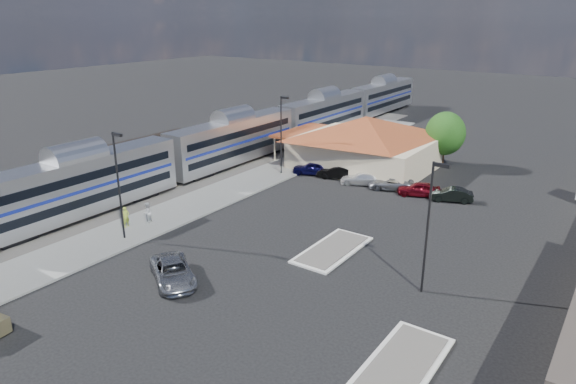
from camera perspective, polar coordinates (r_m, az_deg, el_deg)
The scene contains 21 objects.
ground at distance 40.95m, azimuth -1.31°, elevation -6.13°, with size 280.00×280.00×0.00m, color black.
railbed at distance 59.82m, azimuth -13.10°, elevation 1.74°, with size 16.00×100.00×0.12m, color #4C4944.
platform at distance 52.33m, azimuth -8.05°, elevation -0.44°, with size 5.50×92.00×0.18m, color gray.
passenger_train at distance 62.50m, azimuth -6.01°, elevation 5.56°, with size 3.00×104.00×5.55m.
freight_cars at distance 60.97m, azimuth -15.76°, elevation 3.67°, with size 2.80×46.00×4.00m.
station_depot at distance 61.67m, azimuth 8.51°, elevation 5.52°, with size 18.35×12.24×6.20m.
traffic_island_south at distance 40.46m, azimuth 4.98°, elevation -6.37°, with size 3.30×7.50×0.21m.
traffic_island_north at distance 29.01m, azimuth 12.47°, elevation -18.24°, with size 3.30×7.50×0.21m.
lamp_plat_s at distance 42.36m, azimuth -18.31°, elevation 1.50°, with size 1.08×0.25×9.00m.
lamp_plat_n at distance 57.66m, azimuth -0.70°, elevation 7.02°, with size 1.08×0.25×9.00m.
lamp_lot at distance 33.66m, azimuth 15.49°, elevation -2.76°, with size 1.08×0.25×9.00m.
tree_depot at distance 64.15m, azimuth 17.07°, elevation 6.23°, with size 4.71×4.71×6.63m.
suv at distance 36.52m, azimuth -12.65°, elevation -8.63°, with size 2.52×5.47×1.52m, color #9DA0A5.
person_a at distance 46.02m, azimuth -17.56°, elevation -2.64°, with size 0.67×0.44×1.83m, color #B4CC3F.
person_b at distance 46.43m, azimuth -15.38°, elevation -2.21°, with size 0.90×0.70×1.86m, color silver.
parked_car_a at distance 58.94m, azimuth 2.69°, elevation 2.67°, with size 1.78×4.43×1.51m, color #0F0D45.
parked_car_b at distance 57.62m, azimuth 5.54°, elevation 2.21°, with size 1.59×4.57×1.51m, color black.
parked_car_c at distance 55.97m, azimuth 8.23°, elevation 1.50°, with size 1.89×4.66×1.35m, color white.
parked_car_d at distance 54.95m, azimuth 11.33°, elevation 0.97°, with size 2.20×4.78×1.33m, color gray.
parked_car_e at distance 53.56m, azimuth 14.32°, elevation 0.32°, with size 1.71×4.24×1.45m, color maroon.
parked_car_f at distance 52.90m, azimuth 17.65°, elevation -0.28°, with size 1.45×4.16×1.37m, color black.
Camera 1 is at (21.97, -29.77, 17.55)m, focal length 32.00 mm.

